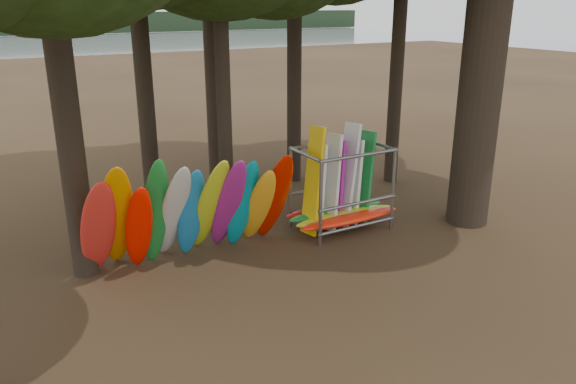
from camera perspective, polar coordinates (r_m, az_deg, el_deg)
ground at (r=13.59m, az=4.18°, el=-7.19°), size 120.00×120.00×0.00m
lake at (r=70.67m, az=-24.72°, el=12.28°), size 160.00×160.00×0.00m
kayak_row at (r=13.31m, az=-9.68°, el=-1.97°), size 5.06×2.31×2.97m
storage_rack at (r=15.31m, az=5.42°, el=0.06°), size 3.13×1.51×2.92m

